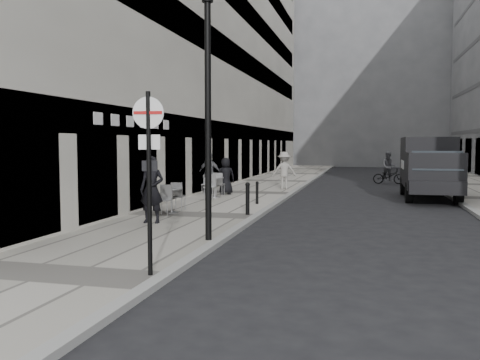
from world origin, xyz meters
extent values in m
plane|color=black|center=(0.00, 0.00, 0.00)|extent=(120.00, 120.00, 0.00)
cube|color=#AAA399|center=(-2.00, 18.00, 0.06)|extent=(4.00, 60.00, 0.12)
cube|color=beige|center=(-6.00, 24.50, 9.00)|extent=(4.00, 45.00, 18.00)
cube|color=gray|center=(1.50, 56.00, 11.00)|extent=(24.00, 16.00, 22.00)
imported|color=black|center=(-2.56, 8.39, 1.08)|extent=(0.73, 0.51, 1.92)
cylinder|color=black|center=(-0.20, 3.00, 1.70)|extent=(0.08, 0.08, 3.15)
cylinder|color=white|center=(-0.20, 3.00, 2.91)|extent=(0.54, 0.11, 0.54)
cube|color=#B21414|center=(-0.20, 2.98, 2.91)|extent=(0.49, 0.08, 0.05)
cube|color=white|center=(-0.20, 3.03, 2.42)|extent=(0.38, 0.08, 0.25)
cylinder|color=black|center=(-0.20, 6.32, 2.93)|extent=(0.15, 0.15, 5.62)
cylinder|color=black|center=(-0.60, 13.62, 0.52)|extent=(0.11, 0.11, 0.79)
cylinder|color=black|center=(-0.28, 10.68, 0.60)|extent=(0.13, 0.13, 0.97)
cylinder|color=black|center=(5.07, 16.28, 0.42)|extent=(0.30, 0.84, 0.84)
cylinder|color=black|center=(6.91, 16.27, 0.42)|extent=(0.30, 0.84, 0.84)
cylinder|color=black|center=(5.09, 19.84, 0.42)|extent=(0.30, 0.84, 0.84)
cylinder|color=black|center=(6.93, 19.83, 0.42)|extent=(0.30, 0.84, 0.84)
cube|color=black|center=(6.01, 19.00, 1.62)|extent=(2.12, 3.78, 2.09)
cube|color=black|center=(5.99, 16.17, 1.31)|extent=(2.10, 1.90, 1.47)
cube|color=#1E2328|center=(5.98, 15.38, 1.73)|extent=(1.83, 0.38, 0.77)
imported|color=black|center=(4.65, 26.24, 0.47)|extent=(1.80, 0.70, 0.93)
imported|color=#5E5E63|center=(4.65, 26.24, 1.04)|extent=(0.89, 0.71, 1.76)
imported|color=#5D5E63|center=(-3.51, 16.93, 1.05)|extent=(1.15, 0.61, 1.87)
imported|color=#9C9790|center=(-0.60, 20.05, 1.05)|extent=(1.31, 0.91, 1.86)
imported|color=black|center=(-2.71, 16.78, 0.94)|extent=(0.95, 0.83, 1.65)
cylinder|color=#ABABAD|center=(-2.80, 10.51, 0.14)|extent=(0.47, 0.47, 0.03)
cylinder|color=#ABABAD|center=(-2.80, 10.51, 0.52)|extent=(0.06, 0.06, 0.79)
cylinder|color=#ABABAD|center=(-2.80, 10.51, 0.92)|extent=(0.74, 0.74, 0.03)
cylinder|color=silver|center=(-3.60, 17.27, 0.13)|extent=(0.43, 0.43, 0.03)
cylinder|color=silver|center=(-3.60, 17.27, 0.49)|extent=(0.06, 0.06, 0.72)
cylinder|color=silver|center=(-3.60, 17.27, 0.85)|extent=(0.68, 0.68, 0.03)
cylinder|color=silver|center=(-2.80, 15.33, 0.14)|extent=(0.49, 0.49, 0.03)
cylinder|color=silver|center=(-2.80, 15.33, 0.55)|extent=(0.07, 0.07, 0.83)
cylinder|color=silver|center=(-2.80, 15.33, 0.96)|extent=(0.78, 0.78, 0.03)
camera|label=1|loc=(3.41, -5.01, 2.39)|focal=38.00mm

